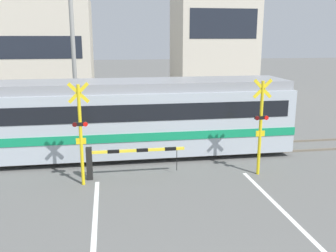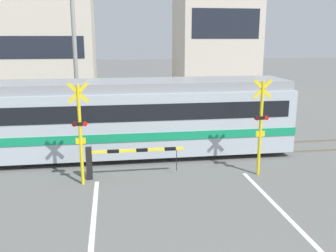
{
  "view_description": "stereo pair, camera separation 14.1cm",
  "coord_description": "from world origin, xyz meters",
  "px_view_note": "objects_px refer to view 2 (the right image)",
  "views": [
    {
      "loc": [
        -2.15,
        -3.29,
        4.81
      ],
      "look_at": [
        0.0,
        10.0,
        1.6
      ],
      "focal_mm": 40.0,
      "sensor_mm": 36.0,
      "label": 1
    },
    {
      "loc": [
        -2.01,
        -3.31,
        4.81
      ],
      "look_at": [
        0.0,
        10.0,
        1.6
      ],
      "focal_mm": 40.0,
      "sensor_mm": 36.0,
      "label": 2
    }
  ],
  "objects_px": {
    "crossing_barrier_near": "(113,157)",
    "crossing_signal_right": "(261,123)",
    "crossing_barrier_far": "(196,121)",
    "commuter_train": "(79,117)",
    "pedestrian": "(166,106)",
    "crossing_signal_left": "(80,129)"
  },
  "relations": [
    {
      "from": "commuter_train",
      "to": "crossing_barrier_far",
      "type": "relative_size",
      "value": 5.04
    },
    {
      "from": "crossing_barrier_far",
      "to": "crossing_signal_left",
      "type": "height_order",
      "value": "crossing_signal_left"
    },
    {
      "from": "commuter_train",
      "to": "crossing_signal_right",
      "type": "relative_size",
      "value": 5.03
    },
    {
      "from": "crossing_signal_left",
      "to": "pedestrian",
      "type": "height_order",
      "value": "crossing_signal_left"
    },
    {
      "from": "commuter_train",
      "to": "pedestrian",
      "type": "relative_size",
      "value": 10.05
    },
    {
      "from": "pedestrian",
      "to": "crossing_signal_left",
      "type": "bearing_deg",
      "value": -115.3
    },
    {
      "from": "crossing_barrier_near",
      "to": "crossing_barrier_far",
      "type": "relative_size",
      "value": 1.0
    },
    {
      "from": "crossing_barrier_near",
      "to": "crossing_signal_right",
      "type": "relative_size",
      "value": 1.0
    },
    {
      "from": "crossing_signal_left",
      "to": "pedestrian",
      "type": "xyz_separation_m",
      "value": [
        4.03,
        8.52,
        -0.9
      ]
    },
    {
      "from": "pedestrian",
      "to": "crossing_signal_right",
      "type": "bearing_deg",
      "value": -76.05
    },
    {
      "from": "crossing_barrier_near",
      "to": "crossing_signal_left",
      "type": "bearing_deg",
      "value": -155.86
    },
    {
      "from": "commuter_train",
      "to": "crossing_signal_right",
      "type": "xyz_separation_m",
      "value": [
        6.44,
        -3.01,
        0.23
      ]
    },
    {
      "from": "commuter_train",
      "to": "crossing_signal_left",
      "type": "xyz_separation_m",
      "value": [
        0.3,
        -3.01,
        0.23
      ]
    },
    {
      "from": "crossing_signal_left",
      "to": "crossing_barrier_near",
      "type": "bearing_deg",
      "value": 24.14
    },
    {
      "from": "crossing_signal_right",
      "to": "pedestrian",
      "type": "height_order",
      "value": "crossing_signal_right"
    },
    {
      "from": "crossing_barrier_far",
      "to": "commuter_train",
      "type": "bearing_deg",
      "value": -154.97
    },
    {
      "from": "crossing_signal_left",
      "to": "pedestrian",
      "type": "distance_m",
      "value": 9.47
    },
    {
      "from": "crossing_barrier_near",
      "to": "commuter_train",
      "type": "bearing_deg",
      "value": 116.99
    },
    {
      "from": "crossing_signal_left",
      "to": "crossing_signal_right",
      "type": "bearing_deg",
      "value": 0.0
    },
    {
      "from": "commuter_train",
      "to": "pedestrian",
      "type": "bearing_deg",
      "value": 51.86
    },
    {
      "from": "pedestrian",
      "to": "commuter_train",
      "type": "bearing_deg",
      "value": -128.14
    },
    {
      "from": "crossing_signal_right",
      "to": "pedestrian",
      "type": "relative_size",
      "value": 2.0
    }
  ]
}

